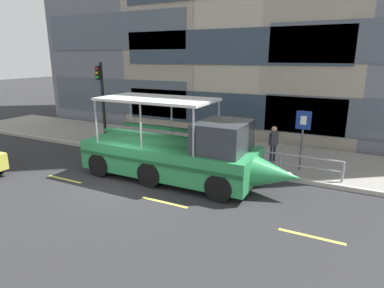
% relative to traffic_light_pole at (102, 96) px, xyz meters
% --- Properties ---
extents(ground_plane, '(120.00, 120.00, 0.00)m').
position_rel_traffic_light_pole_xyz_m(ground_plane, '(4.29, -3.72, -2.83)').
color(ground_plane, '#2B2B2D').
extents(sidewalk, '(32.00, 4.80, 0.18)m').
position_rel_traffic_light_pole_xyz_m(sidewalk, '(4.29, 1.88, -2.74)').
color(sidewalk, gray).
rests_on(sidewalk, ground_plane).
extents(curb_edge, '(32.00, 0.18, 0.18)m').
position_rel_traffic_light_pole_xyz_m(curb_edge, '(4.29, -0.61, -2.74)').
color(curb_edge, '#B2ADA3').
rests_on(curb_edge, ground_plane).
extents(lane_centreline, '(25.80, 0.12, 0.01)m').
position_rel_traffic_light_pole_xyz_m(lane_centreline, '(4.29, -4.59, -2.83)').
color(lane_centreline, '#DBD64C').
rests_on(lane_centreline, ground_plane).
extents(curb_guardrail, '(12.00, 0.09, 0.84)m').
position_rel_traffic_light_pole_xyz_m(curb_guardrail, '(6.08, -0.27, -2.07)').
color(curb_guardrail, '#9EA0A8').
rests_on(curb_guardrail, sidewalk).
extents(traffic_light_pole, '(0.24, 0.46, 4.39)m').
position_rel_traffic_light_pole_xyz_m(traffic_light_pole, '(0.00, 0.00, 0.00)').
color(traffic_light_pole, black).
rests_on(traffic_light_pole, sidewalk).
extents(parking_sign, '(0.60, 0.12, 2.54)m').
position_rel_traffic_light_pole_xyz_m(parking_sign, '(10.33, 0.43, -0.93)').
color(parking_sign, '#4C4F54').
rests_on(parking_sign, sidewalk).
extents(leaned_bicycle, '(1.74, 0.46, 0.96)m').
position_rel_traffic_light_pole_xyz_m(leaned_bicycle, '(0.74, 0.01, -2.27)').
color(leaned_bicycle, black).
rests_on(leaned_bicycle, sidewalk).
extents(duck_tour_boat, '(8.93, 2.65, 3.27)m').
position_rel_traffic_light_pole_xyz_m(duck_tour_boat, '(6.14, -2.47, -1.73)').
color(duck_tour_boat, '#2D9351').
rests_on(duck_tour_boat, ground_plane).
extents(pedestrian_near_bow, '(0.37, 0.37, 1.70)m').
position_rel_traffic_light_pole_xyz_m(pedestrian_near_bow, '(9.08, 0.81, -1.62)').
color(pedestrian_near_bow, '#1E2338').
rests_on(pedestrian_near_bow, sidewalk).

